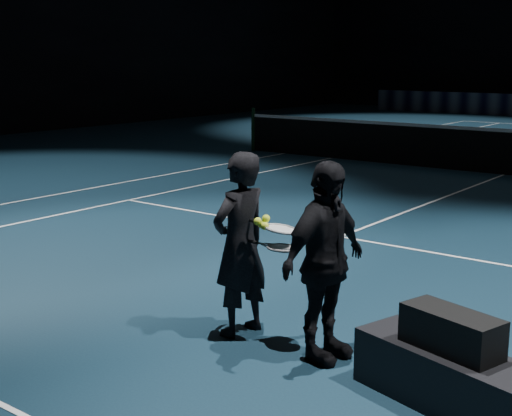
{
  "coord_description": "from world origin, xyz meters",
  "views": [
    {
      "loc": [
        4.71,
        -14.41,
        2.34
      ],
      "look_at": [
        1.23,
        -9.86,
        1.13
      ],
      "focal_mm": 50.0,
      "sensor_mm": 36.0,
      "label": 1
    }
  ],
  "objects_px": {
    "racket_lower": "(283,248)",
    "tennis_balls": "(264,223)",
    "player_bench": "(449,378)",
    "racket_bag": "(452,331)",
    "player_b": "(324,262)",
    "player_a": "(240,244)",
    "racket_upper": "(281,229)"
  },
  "relations": [
    {
      "from": "racket_bag",
      "to": "racket_lower",
      "type": "relative_size",
      "value": 1.0
    },
    {
      "from": "player_bench",
      "to": "racket_bag",
      "type": "distance_m",
      "value": 0.34
    },
    {
      "from": "player_b",
      "to": "player_bench",
      "type": "bearing_deg",
      "value": -92.67
    },
    {
      "from": "racket_bag",
      "to": "tennis_balls",
      "type": "relative_size",
      "value": 5.69
    },
    {
      "from": "racket_upper",
      "to": "tennis_balls",
      "type": "height_order",
      "value": "tennis_balls"
    },
    {
      "from": "racket_bag",
      "to": "racket_upper",
      "type": "xyz_separation_m",
      "value": [
        -1.56,
        0.22,
        0.43
      ]
    },
    {
      "from": "racket_bag",
      "to": "racket_lower",
      "type": "xyz_separation_m",
      "value": [
        -1.51,
        0.17,
        0.29
      ]
    },
    {
      "from": "racket_upper",
      "to": "tennis_balls",
      "type": "relative_size",
      "value": 5.67
    },
    {
      "from": "tennis_balls",
      "to": "racket_upper",
      "type": "bearing_deg",
      "value": 12.42
    },
    {
      "from": "player_bench",
      "to": "racket_bag",
      "type": "xyz_separation_m",
      "value": [
        0.0,
        0.0,
        0.34
      ]
    },
    {
      "from": "player_b",
      "to": "tennis_balls",
      "type": "xyz_separation_m",
      "value": [
        -0.59,
        0.02,
        0.22
      ]
    },
    {
      "from": "racket_bag",
      "to": "racket_upper",
      "type": "height_order",
      "value": "racket_upper"
    },
    {
      "from": "player_bench",
      "to": "racket_lower",
      "type": "height_order",
      "value": "racket_lower"
    },
    {
      "from": "racket_bag",
      "to": "racket_upper",
      "type": "bearing_deg",
      "value": -171.87
    },
    {
      "from": "player_a",
      "to": "racket_upper",
      "type": "relative_size",
      "value": 2.33
    },
    {
      "from": "player_bench",
      "to": "player_b",
      "type": "distance_m",
      "value": 1.27
    },
    {
      "from": "racket_upper",
      "to": "player_b",
      "type": "bearing_deg",
      "value": -9.08
    },
    {
      "from": "racket_bag",
      "to": "racket_lower",
      "type": "distance_m",
      "value": 1.55
    },
    {
      "from": "racket_bag",
      "to": "racket_lower",
      "type": "height_order",
      "value": "racket_lower"
    },
    {
      "from": "player_a",
      "to": "tennis_balls",
      "type": "xyz_separation_m",
      "value": [
        0.26,
        -0.0,
        0.22
      ]
    },
    {
      "from": "player_b",
      "to": "tennis_balls",
      "type": "bearing_deg",
      "value": 94.2
    },
    {
      "from": "player_a",
      "to": "tennis_balls",
      "type": "relative_size",
      "value": 13.21
    },
    {
      "from": "player_bench",
      "to": "player_a",
      "type": "height_order",
      "value": "player_a"
    },
    {
      "from": "player_bench",
      "to": "player_a",
      "type": "relative_size",
      "value": 0.86
    },
    {
      "from": "player_b",
      "to": "player_a",
      "type": "bearing_deg",
      "value": 94.68
    },
    {
      "from": "player_b",
      "to": "racket_upper",
      "type": "relative_size",
      "value": 2.33
    },
    {
      "from": "racket_lower",
      "to": "tennis_balls",
      "type": "relative_size",
      "value": 5.67
    },
    {
      "from": "player_bench",
      "to": "tennis_balls",
      "type": "height_order",
      "value": "tennis_balls"
    },
    {
      "from": "player_a",
      "to": "player_b",
      "type": "xyz_separation_m",
      "value": [
        0.85,
        -0.02,
        0.0
      ]
    },
    {
      "from": "tennis_balls",
      "to": "player_b",
      "type": "bearing_deg",
      "value": -1.64
    },
    {
      "from": "racket_upper",
      "to": "player_bench",
      "type": "bearing_deg",
      "value": -10.7
    },
    {
      "from": "player_a",
      "to": "racket_upper",
      "type": "xyz_separation_m",
      "value": [
        0.4,
        0.03,
        0.19
      ]
    }
  ]
}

